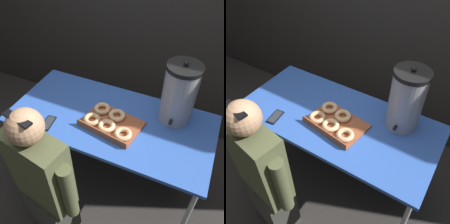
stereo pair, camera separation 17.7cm
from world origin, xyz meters
The scene contains 6 objects.
ground_plane centered at (0.00, 0.00, 0.00)m, with size 12.00×12.00×0.00m, color #2D2B28.
folding_table centered at (0.00, 0.00, 0.72)m, with size 1.48×0.70×0.77m.
donut_box centered at (0.02, -0.06, 0.80)m, with size 0.44×0.34×0.05m.
coffee_urn centered at (0.42, 0.19, 1.00)m, with size 0.23×0.26×0.47m.
cell_phone centered at (-0.38, -0.24, 0.78)m, with size 0.08×0.15×0.01m.
person_seated centered at (-0.19, -0.58, 0.60)m, with size 0.52×0.26×1.25m.
Camera 2 is at (0.70, -1.09, 2.04)m, focal length 40.00 mm.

